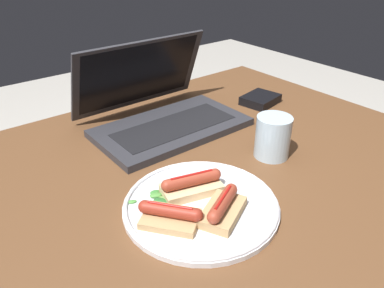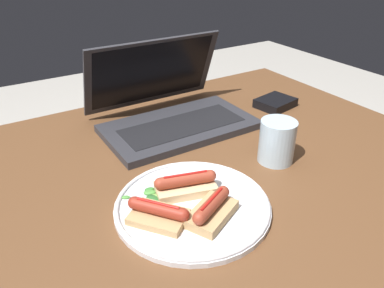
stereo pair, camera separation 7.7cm
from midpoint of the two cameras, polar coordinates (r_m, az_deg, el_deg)
desk at (r=0.84m, az=4.34°, el=-7.11°), size 1.14×0.89×0.74m
laptop at (r=0.97m, az=-0.86°, el=5.12°), size 0.38×0.29×0.21m
plate at (r=0.68m, az=3.32°, el=-9.40°), size 0.28×0.28×0.02m
sausage_toast_left at (r=0.70m, az=2.17°, el=-6.32°), size 0.12×0.08×0.04m
sausage_toast_middle at (r=0.65m, az=6.43°, el=-10.08°), size 0.11×0.09×0.04m
sausage_toast_right at (r=0.64m, az=-1.69°, el=-10.58°), size 0.11×0.11×0.04m
salad_pile at (r=0.69m, az=-3.54°, el=-8.49°), size 0.07×0.07×0.01m
drinking_glass at (r=0.83m, az=15.43°, el=0.31°), size 0.08×0.08×0.09m
external_drive at (r=1.12m, az=14.52°, el=6.05°), size 0.12×0.10×0.02m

